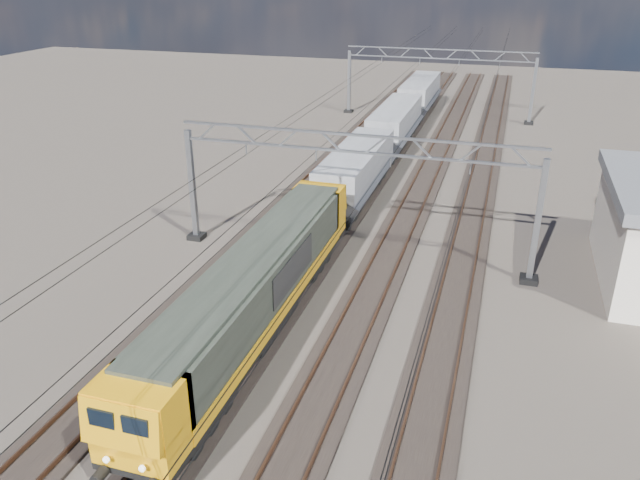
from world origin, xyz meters
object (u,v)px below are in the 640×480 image
(catenary_gantry_far, at_px, (438,81))
(hopper_wagon_lead, at_px, (356,170))
(catenary_gantry_mid, at_px, (352,193))
(locomotive, at_px, (257,287))
(hopper_wagon_mid, at_px, (395,123))
(hopper_wagon_third, at_px, (420,93))

(catenary_gantry_far, bearing_deg, hopper_wagon_lead, -94.25)
(catenary_gantry_mid, bearing_deg, locomotive, -103.05)
(locomotive, xyz_separation_m, hopper_wagon_mid, (-0.00, 31.90, -0.09))
(hopper_wagon_lead, relative_size, hopper_wagon_mid, 1.00)
(hopper_wagon_lead, relative_size, hopper_wagon_third, 1.00)
(hopper_wagon_mid, height_order, hopper_wagon_third, same)
(catenary_gantry_far, relative_size, hopper_wagon_third, 1.53)
(hopper_wagon_lead, distance_m, hopper_wagon_mid, 14.20)
(catenary_gantry_mid, relative_size, hopper_wagon_mid, 1.53)
(hopper_wagon_mid, relative_size, hopper_wagon_third, 1.00)
(catenary_gantry_far, height_order, hopper_wagon_third, catenary_gantry_far)
(catenary_gantry_far, height_order, hopper_wagon_mid, catenary_gantry_far)
(locomotive, distance_m, hopper_wagon_lead, 17.70)
(catenary_gantry_far, xyz_separation_m, locomotive, (-2.00, -44.63, -1.58))
(catenary_gantry_mid, height_order, hopper_wagon_third, catenary_gantry_mid)
(locomotive, bearing_deg, hopper_wagon_lead, 90.00)
(hopper_wagon_lead, height_order, hopper_wagon_third, same)
(catenary_gantry_far, bearing_deg, hopper_wagon_third, 143.73)
(catenary_gantry_mid, xyz_separation_m, locomotive, (-2.00, -8.63, -1.58))
(locomotive, height_order, hopper_wagon_lead, locomotive)
(hopper_wagon_third, bearing_deg, hopper_wagon_mid, -90.00)
(catenary_gantry_far, bearing_deg, catenary_gantry_mid, -90.00)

